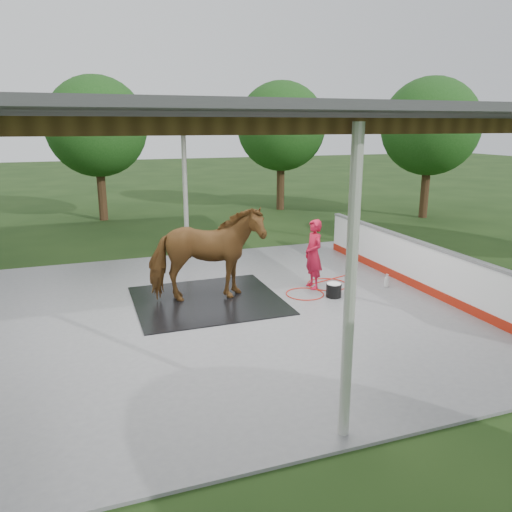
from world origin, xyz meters
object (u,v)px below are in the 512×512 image
object	(u,v)px
handler	(314,254)
dasher_board	(416,265)
wash_bucket	(334,290)
horse	(206,254)

from	to	relation	value
handler	dasher_board	bearing A→B (deg)	71.74
dasher_board	wash_bucket	world-z (taller)	dasher_board
handler	wash_bucket	size ratio (longest dim) A/B	4.78
dasher_board	handler	xyz separation A→B (m)	(-2.38, 0.76, 0.29)
dasher_board	handler	world-z (taller)	handler
horse	handler	world-z (taller)	horse
horse	wash_bucket	size ratio (longest dim) A/B	7.09
dasher_board	wash_bucket	xyz separation A→B (m)	(-2.22, -0.01, -0.38)
horse	wash_bucket	world-z (taller)	horse
handler	wash_bucket	xyz separation A→B (m)	(0.16, -0.77, -0.67)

